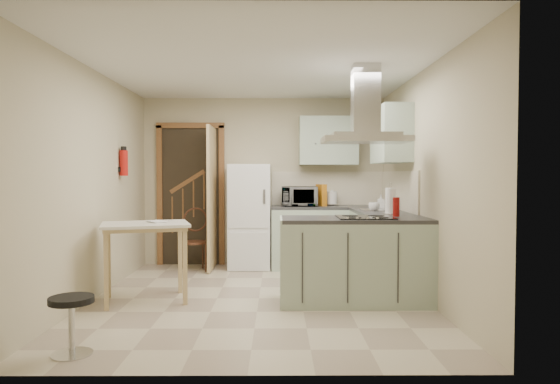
{
  "coord_description": "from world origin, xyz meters",
  "views": [
    {
      "loc": [
        0.2,
        -5.41,
        1.35
      ],
      "look_at": [
        0.23,
        0.45,
        1.15
      ],
      "focal_mm": 32.0,
      "sensor_mm": 36.0,
      "label": 1
    }
  ],
  "objects_px": {
    "extractor_hood": "(365,140)",
    "fridge": "(250,216)",
    "peninsula": "(355,260)",
    "stool": "(72,325)",
    "drop_leaf_table": "(146,262)",
    "bentwood_chair": "(194,242)",
    "microwave": "(299,196)"
  },
  "relations": [
    {
      "from": "extractor_hood",
      "to": "stool",
      "type": "height_order",
      "value": "extractor_hood"
    },
    {
      "from": "bentwood_chair",
      "to": "stool",
      "type": "relative_size",
      "value": 1.8
    },
    {
      "from": "drop_leaf_table",
      "to": "microwave",
      "type": "distance_m",
      "value": 2.64
    },
    {
      "from": "peninsula",
      "to": "bentwood_chair",
      "type": "height_order",
      "value": "peninsula"
    },
    {
      "from": "extractor_hood",
      "to": "fridge",
      "type": "bearing_deg",
      "value": 123.79
    },
    {
      "from": "fridge",
      "to": "extractor_hood",
      "type": "distance_m",
      "value": 2.57
    },
    {
      "from": "extractor_hood",
      "to": "microwave",
      "type": "bearing_deg",
      "value": 107.18
    },
    {
      "from": "stool",
      "to": "drop_leaf_table",
      "type": "bearing_deg",
      "value": 85.09
    },
    {
      "from": "drop_leaf_table",
      "to": "extractor_hood",
      "type": "bearing_deg",
      "value": -17.97
    },
    {
      "from": "peninsula",
      "to": "microwave",
      "type": "height_order",
      "value": "microwave"
    },
    {
      "from": "bentwood_chair",
      "to": "microwave",
      "type": "distance_m",
      "value": 1.64
    },
    {
      "from": "drop_leaf_table",
      "to": "fridge",
      "type": "bearing_deg",
      "value": 45.93
    },
    {
      "from": "drop_leaf_table",
      "to": "bentwood_chair",
      "type": "relative_size",
      "value": 1.12
    },
    {
      "from": "drop_leaf_table",
      "to": "stool",
      "type": "relative_size",
      "value": 2.02
    },
    {
      "from": "bentwood_chair",
      "to": "microwave",
      "type": "height_order",
      "value": "microwave"
    },
    {
      "from": "extractor_hood",
      "to": "stool",
      "type": "distance_m",
      "value": 3.26
    },
    {
      "from": "peninsula",
      "to": "drop_leaf_table",
      "type": "height_order",
      "value": "peninsula"
    },
    {
      "from": "extractor_hood",
      "to": "stool",
      "type": "relative_size",
      "value": 2.03
    },
    {
      "from": "peninsula",
      "to": "microwave",
      "type": "distance_m",
      "value": 2.11
    },
    {
      "from": "peninsula",
      "to": "stool",
      "type": "bearing_deg",
      "value": -147.28
    },
    {
      "from": "fridge",
      "to": "peninsula",
      "type": "height_order",
      "value": "fridge"
    },
    {
      "from": "fridge",
      "to": "drop_leaf_table",
      "type": "height_order",
      "value": "fridge"
    },
    {
      "from": "peninsula",
      "to": "stool",
      "type": "relative_size",
      "value": 3.49
    },
    {
      "from": "drop_leaf_table",
      "to": "stool",
      "type": "distance_m",
      "value": 1.61
    },
    {
      "from": "microwave",
      "to": "bentwood_chair",
      "type": "bearing_deg",
      "value": -173.24
    },
    {
      "from": "bentwood_chair",
      "to": "stool",
      "type": "bearing_deg",
      "value": -113.12
    },
    {
      "from": "fridge",
      "to": "stool",
      "type": "bearing_deg",
      "value": -108.09
    },
    {
      "from": "fridge",
      "to": "peninsula",
      "type": "relative_size",
      "value": 0.97
    },
    {
      "from": "stool",
      "to": "microwave",
      "type": "height_order",
      "value": "microwave"
    },
    {
      "from": "peninsula",
      "to": "drop_leaf_table",
      "type": "relative_size",
      "value": 1.73
    },
    {
      "from": "drop_leaf_table",
      "to": "bentwood_chair",
      "type": "height_order",
      "value": "drop_leaf_table"
    },
    {
      "from": "fridge",
      "to": "extractor_hood",
      "type": "xyz_separation_m",
      "value": [
        1.32,
        -1.98,
        0.97
      ]
    }
  ]
}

